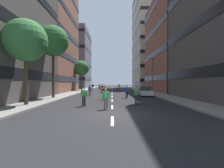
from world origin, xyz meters
TOP-DOWN VIEW (x-y plane):
  - ground_plane at (0.00, 27.15)m, footprint 162.91×162.91m
  - sidewalk_left at (-7.76, 30.55)m, footprint 2.93×74.67m
  - sidewalk_right at (7.76, 30.55)m, footprint 2.93×74.67m
  - lane_markings at (0.00, 28.00)m, footprint 0.16×62.20m
  - building_left_mid at (-17.68, 24.96)m, footprint 17.04×17.05m
  - building_left_far at (-17.68, 52.37)m, footprint 17.04×17.33m
  - building_right_mid at (17.68, 24.96)m, footprint 17.04×18.93m
  - building_right_far at (17.68, 52.37)m, footprint 17.04×21.48m
  - parked_car_near at (5.09, 14.46)m, footprint 1.82×4.40m
  - street_tree_near at (-7.76, 10.23)m, footprint 4.02×4.02m
  - street_tree_mid at (-7.76, 29.79)m, footprint 3.81×3.81m
  - street_tree_far at (-7.76, 3.53)m, footprint 3.78×3.78m
  - streetlamp_right at (7.10, 18.60)m, footprint 2.13×0.30m
  - skater_0 at (-3.75, 15.90)m, footprint 0.56×0.92m
  - skater_1 at (-5.32, 33.21)m, footprint 0.57×0.92m
  - skater_2 at (-0.51, 1.77)m, footprint 0.55×0.92m
  - skater_3 at (-2.38, 24.22)m, footprint 0.54×0.91m
  - skater_4 at (-3.47, 14.08)m, footprint 0.56×0.92m
  - skater_5 at (-1.91, 21.59)m, footprint 0.57×0.92m
  - skater_6 at (2.34, 4.59)m, footprint 0.56×0.92m
  - skater_7 at (2.02, 36.80)m, footprint 0.56×0.92m
  - skater_8 at (1.99, 10.91)m, footprint 0.55×0.91m
  - skater_9 at (-0.94, 8.76)m, footprint 0.55×0.92m
  - skater_10 at (-2.54, 3.42)m, footprint 0.56×0.92m
  - skater_11 at (-3.67, 35.91)m, footprint 0.56×0.92m

SIDE VIEW (x-z plane):
  - ground_plane at x=0.00m, z-range 0.00..0.00m
  - lane_markings at x=0.00m, z-range 0.00..0.01m
  - sidewalk_left at x=-7.76m, z-range 0.00..0.14m
  - sidewalk_right at x=7.76m, z-range 0.00..0.14m
  - parked_car_near at x=5.09m, z-range -0.06..1.46m
  - skater_0 at x=-3.75m, z-range 0.10..1.87m
  - skater_2 at x=-0.51m, z-range 0.10..1.87m
  - skater_4 at x=-3.47m, z-range 0.10..1.87m
  - skater_7 at x=2.02m, z-range 0.10..1.87m
  - skater_8 at x=1.99m, z-range 0.10..1.87m
  - skater_10 at x=-2.54m, z-range 0.10..1.87m
  - skater_11 at x=-3.67m, z-range 0.10..1.87m
  - skater_1 at x=-5.32m, z-range 0.13..1.90m
  - skater_3 at x=-2.38m, z-range 0.13..1.90m
  - skater_5 at x=-1.91m, z-range 0.13..1.90m
  - skater_6 at x=2.34m, z-range 0.13..1.90m
  - skater_9 at x=-0.94m, z-range 0.13..1.90m
  - streetlamp_right at x=7.10m, z-range 0.89..7.39m
  - street_tree_mid at x=-7.76m, z-range 1.96..9.46m
  - street_tree_far at x=-7.76m, z-range 2.04..9.69m
  - street_tree_near at x=-7.76m, z-range 2.80..12.23m
  - building_right_mid at x=17.68m, z-range 0.09..20.95m
  - building_left_far at x=-17.68m, z-range 0.09..22.32m
  - building_left_mid at x=-17.68m, z-range 0.09..37.57m
  - building_right_far at x=17.68m, z-range 0.09..37.86m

